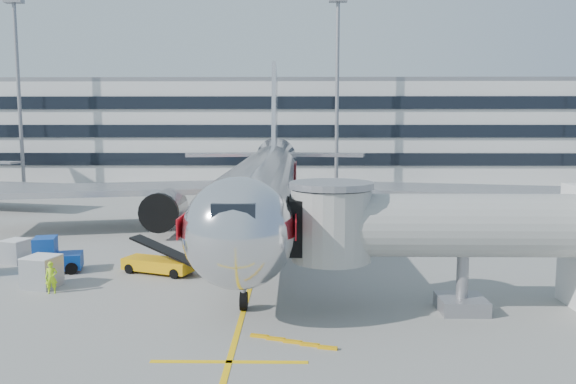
{
  "coord_description": "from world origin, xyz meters",
  "views": [
    {
      "loc": [
        2.54,
        -34.26,
        8.94
      ],
      "look_at": [
        1.93,
        6.71,
        4.0
      ],
      "focal_mm": 35.0,
      "sensor_mm": 36.0,
      "label": 1
    }
  ],
  "objects_px": {
    "cargo_container_right": "(16,251)",
    "cargo_container_left": "(42,272)",
    "ramp_worker": "(51,278)",
    "baggage_tug": "(53,257)",
    "belt_loader": "(158,263)",
    "main_jet": "(266,182)"
  },
  "relations": [
    {
      "from": "belt_loader",
      "to": "ramp_worker",
      "type": "relative_size",
      "value": 2.71
    },
    {
      "from": "ramp_worker",
      "to": "baggage_tug",
      "type": "bearing_deg",
      "value": 96.45
    },
    {
      "from": "main_jet",
      "to": "ramp_worker",
      "type": "xyz_separation_m",
      "value": [
        -10.47,
        -17.16,
        -3.38
      ]
    },
    {
      "from": "baggage_tug",
      "to": "cargo_container_right",
      "type": "height_order",
      "value": "baggage_tug"
    },
    {
      "from": "main_jet",
      "to": "cargo_container_right",
      "type": "height_order",
      "value": "main_jet"
    },
    {
      "from": "cargo_container_right",
      "to": "ramp_worker",
      "type": "relative_size",
      "value": 1.05
    },
    {
      "from": "cargo_container_left",
      "to": "ramp_worker",
      "type": "bearing_deg",
      "value": -47.98
    },
    {
      "from": "cargo_container_right",
      "to": "cargo_container_left",
      "type": "bearing_deg",
      "value": -52.66
    },
    {
      "from": "belt_loader",
      "to": "main_jet",
      "type": "bearing_deg",
      "value": 66.0
    },
    {
      "from": "cargo_container_left",
      "to": "cargo_container_right",
      "type": "bearing_deg",
      "value": 127.34
    },
    {
      "from": "baggage_tug",
      "to": "cargo_container_left",
      "type": "relative_size",
      "value": 1.65
    },
    {
      "from": "cargo_container_right",
      "to": "belt_loader",
      "type": "bearing_deg",
      "value": -13.79
    },
    {
      "from": "belt_loader",
      "to": "ramp_worker",
      "type": "xyz_separation_m",
      "value": [
        -4.69,
        -4.16,
        0.24
      ]
    },
    {
      "from": "cargo_container_right",
      "to": "main_jet",
      "type": "bearing_deg",
      "value": 34.05
    },
    {
      "from": "main_jet",
      "to": "ramp_worker",
      "type": "distance_m",
      "value": 20.39
    },
    {
      "from": "main_jet",
      "to": "ramp_worker",
      "type": "relative_size",
      "value": 29.73
    },
    {
      "from": "cargo_container_right",
      "to": "ramp_worker",
      "type": "distance_m",
      "value": 8.38
    },
    {
      "from": "main_jet",
      "to": "cargo_container_left",
      "type": "xyz_separation_m",
      "value": [
        -11.49,
        -16.04,
        -3.35
      ]
    },
    {
      "from": "baggage_tug",
      "to": "ramp_worker",
      "type": "bearing_deg",
      "value": -67.82
    },
    {
      "from": "belt_loader",
      "to": "ramp_worker",
      "type": "bearing_deg",
      "value": -138.38
    },
    {
      "from": "baggage_tug",
      "to": "cargo_container_right",
      "type": "distance_m",
      "value": 4.13
    },
    {
      "from": "belt_loader",
      "to": "cargo_container_left",
      "type": "bearing_deg",
      "value": -151.98
    }
  ]
}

